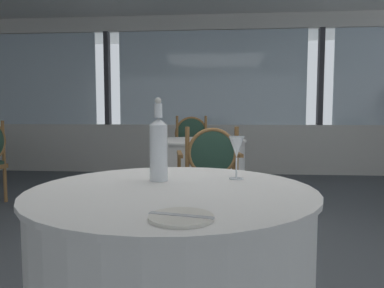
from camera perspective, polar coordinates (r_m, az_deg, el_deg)
The scene contains 10 objects.
ground_plane at distance 2.60m, azimuth 0.19°, elevation -18.88°, with size 15.12×15.12×0.00m, color #4C5156.
window_wall_far at distance 6.28m, azimuth 3.07°, elevation 5.23°, with size 11.63×0.14×2.72m.
foreground_table at distance 1.53m, azimuth -2.89°, elevation -21.07°, with size 1.10×1.10×0.76m.
side_plate at distance 1.00m, azimuth -1.76°, elevation -11.57°, with size 0.18×0.18×0.01m, color silver.
butter_knife at distance 1.00m, azimuth -1.76°, elevation -11.28°, with size 0.19×0.02×0.00m, color silver.
water_bottle at distance 1.54m, azimuth -5.35°, elevation -0.51°, with size 0.08×0.08×0.36m.
wine_glass at distance 1.59m, azimuth 7.10°, elevation -0.68°, with size 0.07×0.07×0.19m.
background_table_1 at distance 3.99m, azimuth 1.11°, elevation -4.75°, with size 1.04×1.04×0.76m.
dining_chair_1_0 at distance 4.90m, azimuth 0.01°, elevation -0.47°, with size 0.59×0.53×1.01m.
dining_chair_1_1 at distance 3.03m, azimuth 2.88°, elevation -4.37°, with size 0.59×0.53×0.94m.
Camera 1 is at (0.19, -2.37, 1.05)m, focal length 33.56 mm.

